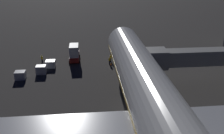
% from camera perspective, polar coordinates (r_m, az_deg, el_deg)
% --- Properties ---
extents(ground_plane, '(320.00, 320.00, 0.00)m').
position_cam_1_polar(ground_plane, '(39.98, 5.59, -8.96)').
color(ground_plane, '#383533').
extents(airliner_at_gate, '(50.50, 65.05, 20.17)m').
position_cam_1_polar(airliner_at_gate, '(26.57, 11.46, -12.54)').
color(airliner_at_gate, silver).
rests_on(airliner_at_gate, ground_plane).
extents(jet_bridge, '(22.47, 3.40, 7.17)m').
position_cam_1_polar(jet_bridge, '(46.51, 19.10, 2.06)').
color(jet_bridge, '#9E9E99').
rests_on(jet_bridge, ground_plane).
extents(catering_truck, '(2.36, 5.43, 3.76)m').
position_cam_1_polar(catering_truck, '(58.48, -8.15, 3.07)').
color(catering_truck, maroon).
rests_on(catering_truck, ground_plane).
extents(baggage_container_near_belt, '(1.89, 1.55, 1.65)m').
position_cam_1_polar(baggage_container_near_belt, '(53.28, -15.07, -0.57)').
color(baggage_container_near_belt, '#B7BABF').
rests_on(baggage_container_near_belt, ground_plane).
extents(baggage_container_far_row, '(1.90, 1.76, 1.47)m').
position_cam_1_polar(baggage_container_far_row, '(56.11, -13.14, 0.65)').
color(baggage_container_far_row, '#B7BABF').
rests_on(baggage_container_far_row, ground_plane).
extents(baggage_container_spare, '(1.89, 1.65, 1.53)m').
position_cam_1_polar(baggage_container_spare, '(51.97, -19.18, -1.69)').
color(baggage_container_spare, '#B7BABF').
rests_on(baggage_container_spare, ground_plane).
extents(ground_crew_by_belt_loader, '(0.40, 0.40, 1.72)m').
position_cam_1_polar(ground_crew_by_belt_loader, '(57.74, -0.29, 2.06)').
color(ground_crew_by_belt_loader, black).
rests_on(ground_crew_by_belt_loader, ground_plane).
extents(ground_crew_marshaller_fwd, '(0.40, 0.40, 1.72)m').
position_cam_1_polar(ground_crew_marshaller_fwd, '(56.15, -0.54, 1.48)').
color(ground_crew_marshaller_fwd, black).
rests_on(ground_crew_marshaller_fwd, ground_plane).
extents(ground_crew_under_port_wing, '(0.40, 0.40, 1.79)m').
position_cam_1_polar(ground_crew_under_port_wing, '(59.03, -14.88, 1.80)').
color(ground_crew_under_port_wing, black).
rests_on(ground_crew_under_port_wing, ground_plane).
extents(traffic_cone_nose_port, '(0.36, 0.36, 0.55)m').
position_cam_1_polar(traffic_cone_nose_port, '(56.61, 4.21, 0.87)').
color(traffic_cone_nose_port, orange).
rests_on(traffic_cone_nose_port, ground_plane).
extents(traffic_cone_nose_starboard, '(0.36, 0.36, 0.55)m').
position_cam_1_polar(traffic_cone_nose_starboard, '(56.04, -0.23, 0.71)').
color(traffic_cone_nose_starboard, orange).
rests_on(traffic_cone_nose_starboard, ground_plane).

